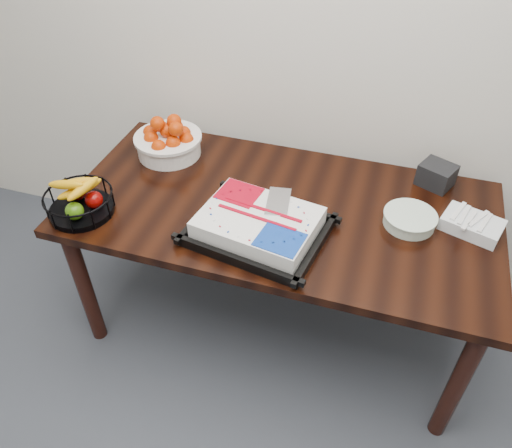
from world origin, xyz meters
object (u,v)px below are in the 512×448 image
(fruit_basket, at_px, (79,201))
(napkin_box, at_px, (436,175))
(tangerine_bowl, at_px, (168,138))
(cake_tray, at_px, (258,225))
(table, at_px, (280,221))
(plate_stack, at_px, (410,219))

(fruit_basket, distance_m, napkin_box, 1.53)
(tangerine_bowl, xyz_separation_m, napkin_box, (1.23, 0.13, -0.04))
(cake_tray, distance_m, fruit_basket, 0.74)
(table, bearing_deg, fruit_basket, -159.30)
(cake_tray, bearing_deg, fruit_basket, -172.88)
(cake_tray, xyz_separation_m, tangerine_bowl, (-0.58, 0.42, 0.04))
(tangerine_bowl, distance_m, plate_stack, 1.15)
(tangerine_bowl, distance_m, fruit_basket, 0.54)
(napkin_box, bearing_deg, plate_stack, -105.56)
(table, relative_size, fruit_basket, 6.46)
(table, xyz_separation_m, plate_stack, (0.52, 0.04, 0.11))
(tangerine_bowl, xyz_separation_m, fruit_basket, (-0.16, -0.51, -0.03))
(plate_stack, bearing_deg, napkin_box, 74.44)
(cake_tray, height_order, plate_stack, cake_tray)
(cake_tray, bearing_deg, napkin_box, 40.39)
(cake_tray, distance_m, napkin_box, 0.85)
(table, xyz_separation_m, napkin_box, (0.61, 0.35, 0.14))
(fruit_basket, relative_size, plate_stack, 1.31)
(fruit_basket, relative_size, napkin_box, 1.98)
(tangerine_bowl, relative_size, napkin_box, 2.27)
(table, height_order, napkin_box, napkin_box)
(tangerine_bowl, bearing_deg, table, -19.72)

